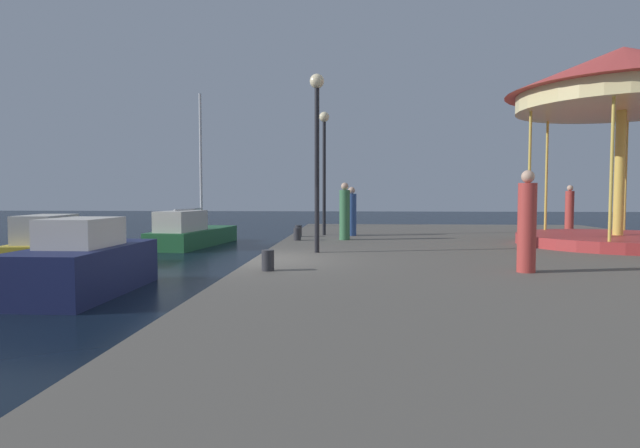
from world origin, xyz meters
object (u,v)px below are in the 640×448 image
object	(u,v)px
motorboat_yellow	(57,246)
person_mid_promenade	(352,213)
carousel	(622,98)
sailboat_green	(191,233)
bollard_center	(298,231)
bollard_north	(268,260)
bollard_south	(297,234)
person_by_the_water	(527,224)
lamp_post_near_edge	(317,132)
motorboat_navy	(85,264)
person_near_carousel	(345,213)
lamp_post_mid_promenade	(324,151)
person_far_corner	(570,209)

from	to	relation	value
motorboat_yellow	person_mid_promenade	size ratio (longest dim) A/B	2.94
carousel	sailboat_green	bearing A→B (deg)	154.81
carousel	bollard_center	distance (m)	10.64
bollard_north	sailboat_green	bearing A→B (deg)	113.64
bollard_south	person_by_the_water	size ratio (longest dim) A/B	0.21
carousel	lamp_post_near_edge	world-z (taller)	carousel
motorboat_navy	bollard_south	bearing A→B (deg)	50.49
carousel	bollard_center	xyz separation A→B (m)	(-9.52, 2.57, -4.02)
sailboat_green	bollard_south	distance (m)	7.90
bollard_north	motorboat_yellow	bearing A→B (deg)	140.93
motorboat_yellow	motorboat_navy	size ratio (longest dim) A/B	1.24
motorboat_yellow	bollard_south	bearing A→B (deg)	1.00
person_by_the_water	person_near_carousel	size ratio (longest dim) A/B	1.03
lamp_post_mid_promenade	person_near_carousel	distance (m)	3.02
bollard_center	sailboat_green	bearing A→B (deg)	140.04
bollard_center	person_near_carousel	size ratio (longest dim) A/B	0.22
sailboat_green	lamp_post_mid_promenade	size ratio (longest dim) A/B	1.54
bollard_north	person_near_carousel	world-z (taller)	person_near_carousel
motorboat_yellow	person_mid_promenade	bearing A→B (deg)	12.74
carousel	bollard_center	size ratio (longest dim) A/B	15.84
person_near_carousel	person_far_corner	bearing A→B (deg)	29.34
motorboat_yellow	carousel	world-z (taller)	carousel
motorboat_navy	carousel	size ratio (longest dim) A/B	0.65
motorboat_yellow	bollard_south	size ratio (longest dim) A/B	12.79
bollard_center	person_far_corner	bearing A→B (deg)	20.15
bollard_south	motorboat_navy	bearing A→B (deg)	-129.51
motorboat_navy	bollard_center	distance (m)	7.87
bollard_north	bollard_center	world-z (taller)	same
lamp_post_mid_promenade	person_by_the_water	world-z (taller)	lamp_post_mid_promenade
motorboat_navy	bollard_center	world-z (taller)	motorboat_navy
motorboat_yellow	person_near_carousel	size ratio (longest dim) A/B	2.76
motorboat_yellow	bollard_center	size ratio (longest dim) A/B	12.79
motorboat_navy	person_near_carousel	distance (m)	8.04
person_near_carousel	bollard_center	bearing A→B (deg)	144.19
bollard_center	lamp_post_mid_promenade	bearing A→B (deg)	42.62
carousel	lamp_post_mid_promenade	size ratio (longest dim) A/B	1.43
bollard_center	person_mid_promenade	world-z (taller)	person_mid_promenade
bollard_north	lamp_post_mid_promenade	bearing A→B (deg)	86.41
motorboat_yellow	person_by_the_water	bearing A→B (deg)	-26.37
person_by_the_water	person_mid_promenade	world-z (taller)	person_by_the_water
motorboat_navy	bollard_center	xyz separation A→B (m)	(4.16, 6.67, 0.32)
motorboat_yellow	lamp_post_mid_promenade	world-z (taller)	lamp_post_mid_promenade
bollard_center	person_mid_promenade	distance (m)	2.03
motorboat_navy	person_near_carousel	bearing A→B (deg)	43.45
person_by_the_water	person_far_corner	xyz separation A→B (m)	(5.58, 12.00, -0.03)
sailboat_green	motorboat_navy	world-z (taller)	sailboat_green
person_by_the_water	person_mid_promenade	size ratio (longest dim) A/B	1.10
lamp_post_near_edge	bollard_center	size ratio (longest dim) A/B	11.15
motorboat_yellow	person_by_the_water	world-z (taller)	person_by_the_water
motorboat_navy	bollard_north	size ratio (longest dim) A/B	10.35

